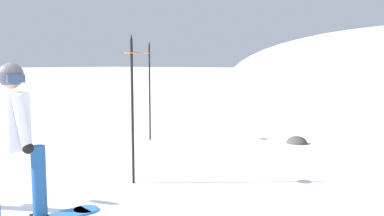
% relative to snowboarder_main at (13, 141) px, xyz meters
% --- Properties ---
extents(snowboarder_main, '(0.65, 1.81, 1.71)m').
position_rel_snowboarder_main_xyz_m(snowboarder_main, '(0.00, 0.00, 0.00)').
color(snowboarder_main, blue).
rests_on(snowboarder_main, ground).
extents(piste_marker_near, '(0.20, 0.20, 2.19)m').
position_rel_snowboarder_main_xyz_m(piste_marker_near, '(-2.09, 4.62, 0.32)').
color(piste_marker_near, black).
rests_on(piste_marker_near, ground).
extents(piste_marker_far, '(0.20, 0.20, 2.11)m').
position_rel_snowboarder_main_xyz_m(piste_marker_far, '(-0.10, 1.89, 0.28)').
color(piste_marker_far, black).
rests_on(piste_marker_far, ground).
extents(rock_dark, '(0.45, 0.38, 0.32)m').
position_rel_snowboarder_main_xyz_m(rock_dark, '(0.80, 6.05, -0.92)').
color(rock_dark, '#4C4742').
rests_on(rock_dark, ground).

